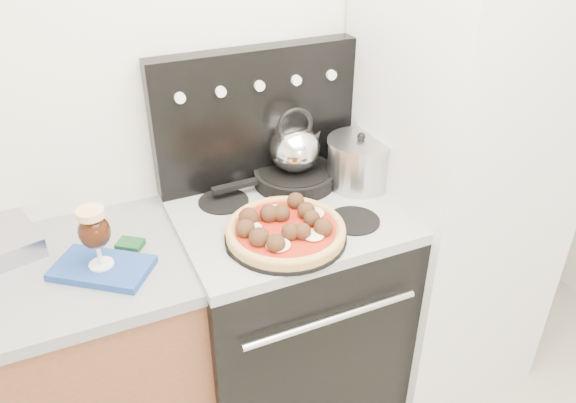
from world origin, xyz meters
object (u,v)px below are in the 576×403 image
beer_glass (96,238)px  skillet (295,177)px  pizza_pan (286,237)px  pizza (286,228)px  stove_body (287,315)px  oven_mitt (102,268)px  stock_pot (359,163)px  tea_kettle (295,145)px  fridge (455,168)px

beer_glass → skillet: bearing=16.8°
pizza_pan → skillet: size_ratio=1.29×
beer_glass → pizza: (0.56, -0.09, -0.06)m
pizza → stove_body: bearing=64.8°
pizza_pan → stove_body: bearing=64.8°
oven_mitt → stock_pot: size_ratio=1.21×
skillet → tea_kettle: 0.13m
oven_mitt → pizza_pan: size_ratio=0.73×
stove_body → oven_mitt: size_ratio=3.07×
fridge → stock_pot: (-0.37, 0.09, 0.06)m
pizza_pan → skillet: (0.18, 0.32, 0.02)m
beer_glass → stove_body: bearing=4.9°
skillet → stock_pot: (0.22, -0.10, 0.06)m
pizza → stock_pot: bearing=28.7°
stove_body → pizza_pan: bearing=-115.2°
pizza → tea_kettle: tea_kettle is taller
oven_mitt → tea_kettle: size_ratio=1.38×
fridge → stock_pot: size_ratio=8.02×
stove_body → fridge: size_ratio=0.46×
pizza → skillet: bearing=60.7°
pizza → beer_glass: bearing=170.6°
fridge → pizza_pan: bearing=-171.0°
beer_glass → pizza_pan: (0.56, -0.09, -0.10)m
beer_glass → stock_pot: 0.97m
fridge → pizza: size_ratio=4.95×
pizza_pan → beer_glass: bearing=170.6°
stock_pot → pizza: bearing=-151.3°
stove_body → skillet: bearing=57.4°
pizza_pan → oven_mitt: bearing=170.6°
tea_kettle → skillet: bearing=0.0°
stove_body → skillet: 0.55m
stove_body → oven_mitt: oven_mitt is taller
pizza_pan → stock_pot: size_ratio=1.67×
tea_kettle → stock_pot: size_ratio=0.88×
fridge → pizza: fridge is taller
oven_mitt → stock_pot: bearing=7.3°
beer_glass → pizza: 0.58m
tea_kettle → fridge: bearing=-29.0°
tea_kettle → pizza_pan: bearing=-130.0°
stove_body → skillet: size_ratio=2.87×
fridge → skillet: fridge is taller
stove_body → pizza: size_ratio=2.29×
skillet → oven_mitt: bearing=-163.2°
oven_mitt → beer_glass: (0.00, 0.00, 0.11)m
beer_glass → skillet: 0.78m
fridge → beer_glass: 1.34m
pizza → stock_pot: stock_pot is taller
pizza_pan → stock_pot: bearing=28.7°
stove_body → oven_mitt: (-0.63, -0.05, 0.47)m
pizza_pan → skillet: skillet is taller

